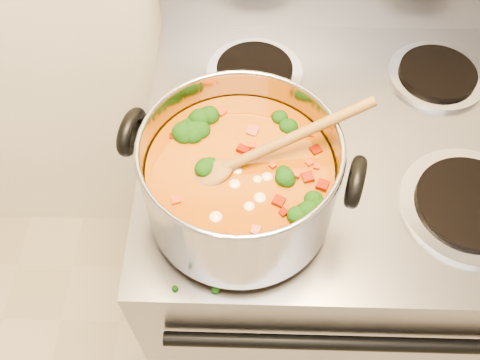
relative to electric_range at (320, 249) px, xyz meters
The scene contains 4 objects.
electric_range is the anchor object (origin of this frame).
stockpot 0.60m from the electric_range, 139.36° to the right, with size 0.35×0.29×0.17m.
wooden_spoon 0.64m from the electric_range, 138.06° to the right, with size 0.27×0.12×0.09m.
cooktop_crumbs 0.55m from the electric_range, 134.98° to the right, with size 0.32×0.28×0.01m.
Camera 1 is at (-0.16, 0.56, 1.66)m, focal length 40.00 mm.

